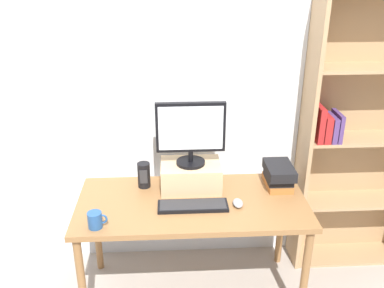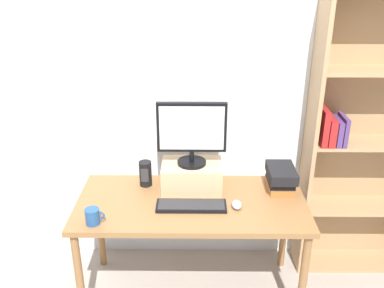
# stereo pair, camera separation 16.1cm
# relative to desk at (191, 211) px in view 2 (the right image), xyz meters

# --- Properties ---
(back_wall) EXTENTS (7.00, 0.08, 2.60)m
(back_wall) POSITION_rel_desk_xyz_m (0.00, 0.52, 0.62)
(back_wall) COLOR silver
(back_wall) RESTS_ON ground_plane
(desk) EXTENTS (1.48, 0.70, 0.75)m
(desk) POSITION_rel_desk_xyz_m (0.00, 0.00, 0.00)
(desk) COLOR olive
(desk) RESTS_ON ground_plane
(bookshelf_unit) EXTENTS (0.87, 0.28, 2.03)m
(bookshelf_unit) POSITION_rel_desk_xyz_m (1.21, 0.37, 0.35)
(bookshelf_unit) COLOR tan
(bookshelf_unit) RESTS_ON ground_plane
(riser_box) EXTENTS (0.40, 0.28, 0.18)m
(riser_box) POSITION_rel_desk_xyz_m (0.00, 0.18, 0.17)
(riser_box) COLOR tan
(riser_box) RESTS_ON desk
(computer_monitor) EXTENTS (0.45, 0.19, 0.43)m
(computer_monitor) POSITION_rel_desk_xyz_m (0.00, 0.18, 0.49)
(computer_monitor) COLOR black
(computer_monitor) RESTS_ON riser_box
(keyboard) EXTENTS (0.44, 0.14, 0.02)m
(keyboard) POSITION_rel_desk_xyz_m (-0.00, -0.08, 0.09)
(keyboard) COLOR black
(keyboard) RESTS_ON desk
(computer_mouse) EXTENTS (0.06, 0.10, 0.04)m
(computer_mouse) POSITION_rel_desk_xyz_m (0.29, -0.07, 0.10)
(computer_mouse) COLOR #99999E
(computer_mouse) RESTS_ON desk
(book_stack) EXTENTS (0.18, 0.28, 0.16)m
(book_stack) POSITION_rel_desk_xyz_m (0.60, 0.16, 0.16)
(book_stack) COLOR #AD662D
(book_stack) RESTS_ON desk
(coffee_mug) EXTENTS (0.12, 0.08, 0.10)m
(coffee_mug) POSITION_rel_desk_xyz_m (-0.58, -0.26, 0.13)
(coffee_mug) COLOR #234C84
(coffee_mug) RESTS_ON desk
(desk_speaker) EXTENTS (0.09, 0.09, 0.18)m
(desk_speaker) POSITION_rel_desk_xyz_m (-0.32, 0.21, 0.17)
(desk_speaker) COLOR black
(desk_speaker) RESTS_ON desk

